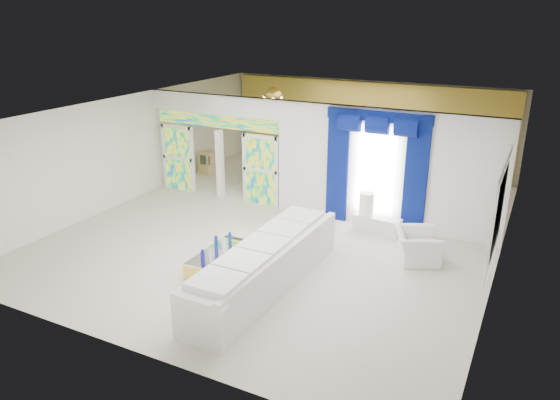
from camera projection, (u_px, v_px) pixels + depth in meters
The scene contains 22 objects.
floor at pixel (291, 224), 13.60m from camera, with size 12.00×12.00×0.00m, color #B7AF9E.
dividing_wall at pixel (387, 169), 13.02m from camera, with size 5.70×0.18×3.00m, color white.
dividing_header at pixel (215, 104), 14.73m from camera, with size 4.30×0.18×0.55m, color white.
stained_panel_left at pixel (178, 158), 15.93m from camera, with size 0.95×0.04×2.00m, color #994C3F.
stained_panel_right at pixel (261, 170), 14.71m from camera, with size 0.95×0.04×2.00m, color #994C3F.
stained_transom at pixel (216, 121), 14.90m from camera, with size 4.00×0.05×0.35m, color #994C3F.
window_pane at pixel (376, 171), 13.06m from camera, with size 1.00×0.02×2.30m, color white.
blue_drape_left at pixel (338, 168), 13.48m from camera, with size 0.55×0.10×2.80m, color #040345.
blue_drape_right at pixel (416, 179), 12.62m from camera, with size 0.55×0.10×2.80m, color #040345.
blue_pelmet at pixel (379, 116), 12.57m from camera, with size 2.60×0.12×0.25m, color #040345.
wall_mirror at pixel (499, 212), 10.13m from camera, with size 0.04×2.70×1.90m, color white.
gold_curtains at pixel (366, 125), 18.04m from camera, with size 9.70×0.12×2.90m, color gold.
white_sofa at pixel (266, 268), 10.36m from camera, with size 0.97×4.53×0.86m, color white.
coffee_table at pixel (217, 259), 11.28m from camera, with size 0.54×1.62×0.36m, color gold.
console_table at pixel (377, 224), 13.09m from camera, with size 1.18×0.37×0.39m, color silver.
table_lamp at pixel (366, 204), 13.05m from camera, with size 0.36×0.36×0.58m, color white.
armchair at pixel (417, 246), 11.55m from camera, with size 1.03×0.90×0.67m, color white.
grand_piano at pixel (284, 164), 17.17m from camera, with size 1.51×1.98×1.00m, color black.
piano_bench at pixel (260, 188), 15.95m from camera, with size 0.86×0.34×0.29m, color black.
tv_console at pixel (208, 162), 17.76m from camera, with size 0.52×0.47×0.75m, color tan.
chandelier at pixel (273, 97), 16.54m from camera, with size 0.60×0.60×0.60m, color gold.
decanters at pixel (216, 247), 11.20m from camera, with size 0.17×1.12×0.29m.
Camera 1 is at (5.46, -11.34, 5.20)m, focal length 33.81 mm.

